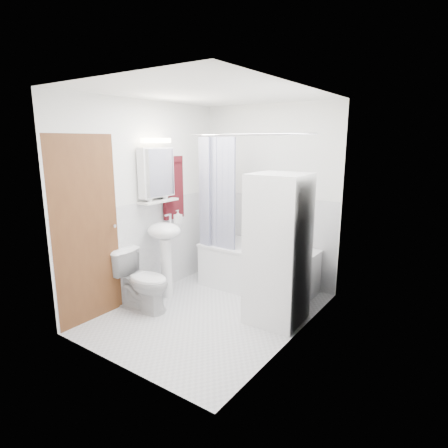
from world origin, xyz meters
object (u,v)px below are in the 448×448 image
Objects in this scene: toilet at (142,281)px; washer_dryer at (278,249)px; bathtub at (258,266)px; sink at (165,242)px.

washer_dryer is at bearing -70.34° from toilet.
toilet is (-0.79, -1.30, 0.03)m from bathtub.
sink is at bearing -173.64° from washer_dryer.
bathtub is 1.26m from sink.
sink is 1.45m from washer_dryer.
toilet is at bearing -157.58° from washer_dryer.
washer_dryer is (0.61, -0.65, 0.49)m from bathtub.
washer_dryer is (1.43, 0.22, 0.10)m from sink.
toilet is at bearing -121.23° from bathtub.
sink is 0.65× the size of washer_dryer.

